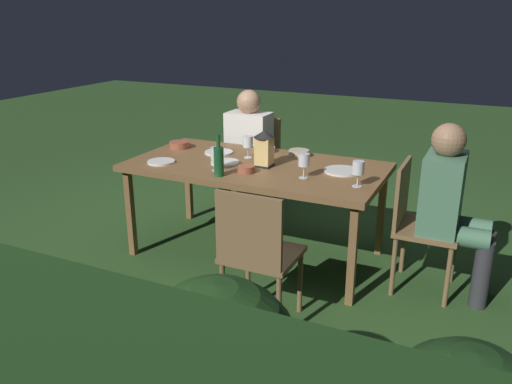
% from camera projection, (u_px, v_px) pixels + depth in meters
% --- Properties ---
extents(ground_plane, '(16.00, 16.00, 0.00)m').
position_uv_depth(ground_plane, '(256.00, 253.00, 4.07)').
color(ground_plane, '#2D5123').
extents(dining_table, '(1.86, 0.96, 0.73)m').
position_uv_depth(dining_table, '(256.00, 171.00, 3.85)').
color(dining_table, brown).
rests_on(dining_table, ground).
extents(chair_side_left_b, '(0.42, 0.40, 0.87)m').
position_uv_depth(chair_side_left_b, '(255.00, 160.00, 4.83)').
color(chair_side_left_b, brown).
rests_on(chair_side_left_b, ground).
extents(person_in_cream, '(0.38, 0.47, 1.15)m').
position_uv_depth(person_in_cream, '(246.00, 149.00, 4.61)').
color(person_in_cream, white).
rests_on(person_in_cream, ground).
extents(chair_side_right_a, '(0.42, 0.40, 0.87)m').
position_uv_depth(chair_side_right_a, '(257.00, 251.00, 3.00)').
color(chair_side_right_a, brown).
rests_on(chair_side_right_a, ground).
extents(chair_head_near, '(0.40, 0.42, 0.87)m').
position_uv_depth(chair_head_near, '(417.00, 221.00, 3.44)').
color(chair_head_near, brown).
rests_on(chair_head_near, ground).
extents(person_in_green, '(0.48, 0.38, 1.15)m').
position_uv_depth(person_in_green, '(451.00, 203.00, 3.31)').
color(person_in_green, '#4C7A5B').
rests_on(person_in_green, ground).
extents(lantern_centerpiece, '(0.15, 0.15, 0.27)m').
position_uv_depth(lantern_centerpiece, '(264.00, 146.00, 3.73)').
color(lantern_centerpiece, black).
rests_on(lantern_centerpiece, dining_table).
extents(green_bottle_on_table, '(0.07, 0.07, 0.29)m').
position_uv_depth(green_bottle_on_table, '(219.00, 161.00, 3.53)').
color(green_bottle_on_table, '#195128').
rests_on(green_bottle_on_table, dining_table).
extents(wine_glass_a, '(0.08, 0.08, 0.17)m').
position_uv_depth(wine_glass_a, '(248.00, 143.00, 3.96)').
color(wine_glass_a, silver).
rests_on(wine_glass_a, dining_table).
extents(wine_glass_b, '(0.08, 0.08, 0.17)m').
position_uv_depth(wine_glass_b, '(358.00, 169.00, 3.31)').
color(wine_glass_b, silver).
rests_on(wine_glass_b, dining_table).
extents(wine_glass_c, '(0.08, 0.08, 0.17)m').
position_uv_depth(wine_glass_c, '(216.00, 155.00, 3.64)').
color(wine_glass_c, silver).
rests_on(wine_glass_c, dining_table).
extents(wine_glass_d, '(0.08, 0.08, 0.17)m').
position_uv_depth(wine_glass_d, '(304.00, 161.00, 3.48)').
color(wine_glass_d, silver).
rests_on(wine_glass_d, dining_table).
extents(plate_a, '(0.20, 0.20, 0.01)m').
position_uv_depth(plate_a, '(161.00, 162.00, 3.87)').
color(plate_a, white).
rests_on(plate_a, dining_table).
extents(plate_b, '(0.22, 0.22, 0.01)m').
position_uv_depth(plate_b, '(219.00, 152.00, 4.12)').
color(plate_b, white).
rests_on(plate_b, dining_table).
extents(plate_c, '(0.26, 0.26, 0.01)m').
position_uv_depth(plate_c, '(342.00, 171.00, 3.65)').
color(plate_c, silver).
rests_on(plate_c, dining_table).
extents(plate_d, '(0.21, 0.21, 0.01)m').
position_uv_depth(plate_d, '(225.00, 162.00, 3.85)').
color(plate_d, white).
rests_on(plate_d, dining_table).
extents(bowl_olives, '(0.16, 0.16, 0.05)m').
position_uv_depth(bowl_olives, '(180.00, 145.00, 4.27)').
color(bowl_olives, '#9E5138').
rests_on(bowl_olives, dining_table).
extents(bowl_bread, '(0.12, 0.12, 0.05)m').
position_uv_depth(bowl_bread, '(246.00, 169.00, 3.63)').
color(bowl_bread, '#9E5138').
rests_on(bowl_bread, dining_table).
extents(bowl_salad, '(0.16, 0.16, 0.05)m').
position_uv_depth(bowl_salad, '(299.00, 153.00, 4.03)').
color(bowl_salad, '#BCAD8E').
rests_on(bowl_salad, dining_table).
extents(bowl_dip, '(0.16, 0.16, 0.04)m').
position_uv_depth(bowl_dip, '(265.00, 149.00, 4.16)').
color(bowl_dip, silver).
rests_on(bowl_dip, dining_table).
extents(potted_plant_corner, '(0.64, 0.64, 0.91)m').
position_uv_depth(potted_plant_corner, '(217.00, 370.00, 1.91)').
color(potted_plant_corner, brown).
rests_on(potted_plant_corner, ground).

